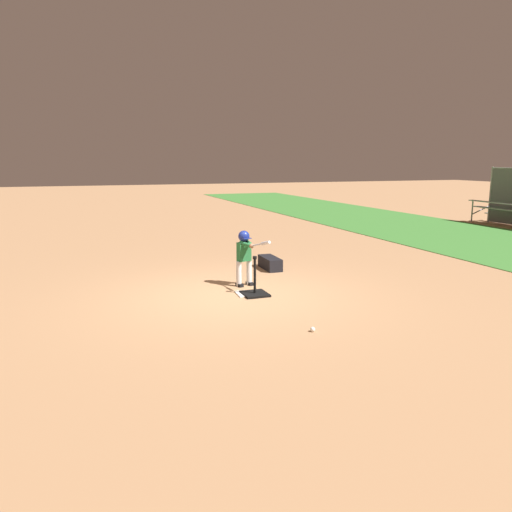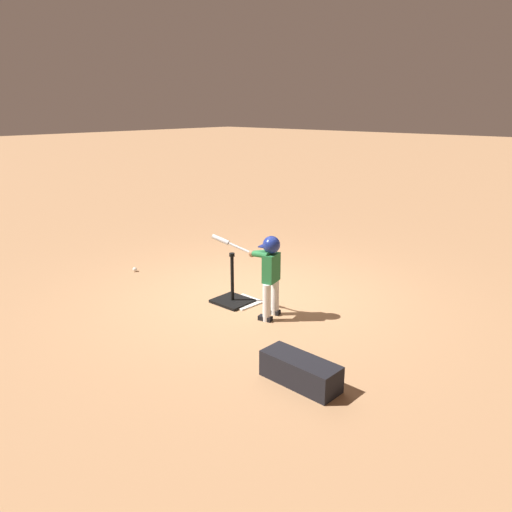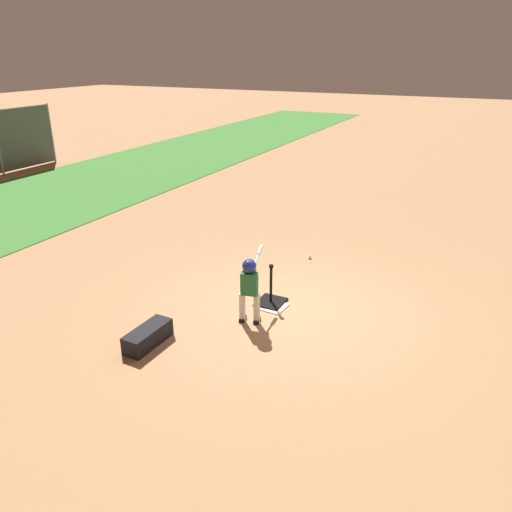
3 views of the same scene
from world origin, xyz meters
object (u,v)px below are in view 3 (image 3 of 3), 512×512
Objects in this scene: batting_tee at (271,299)px; equipment_bag at (148,336)px; batter_child at (250,282)px; baseball at (310,257)px.

equipment_bag is (-2.03, 1.11, 0.06)m from batting_tee.
batter_child is at bearing 176.05° from batting_tee.
baseball is at bearing 2.61° from batting_tee.
batting_tee is at bearing -26.98° from equipment_bag.
baseball is 4.37m from equipment_bag.
baseball is 0.09× the size of equipment_bag.
baseball is at bearing 1.02° from batter_child.
batter_child reaches higher than equipment_bag.
equipment_bag is at bearing 166.63° from baseball.
batter_child is 15.13× the size of baseball.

